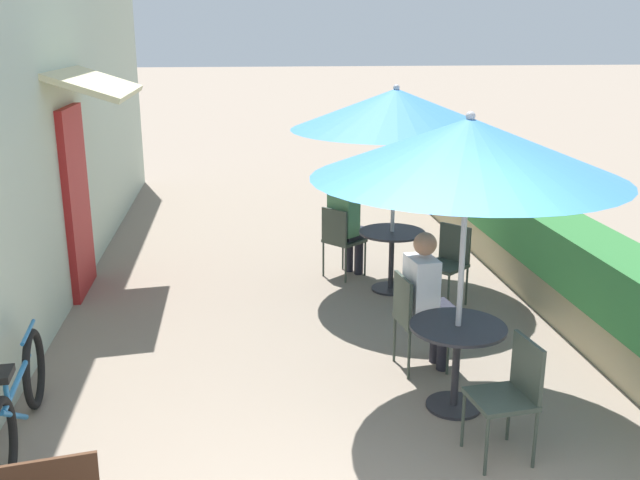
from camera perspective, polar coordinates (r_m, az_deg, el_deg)
name	(u,v)px	position (r m, az deg, el deg)	size (l,w,h in m)	color
cafe_facade_wall	(63,104)	(8.71, -19.90, 10.19)	(0.98, 11.30, 4.20)	#B2C1AD
planter_hedge	(502,222)	(9.41, 14.35, 1.43)	(0.60, 10.30, 1.01)	tan
patio_table_near	(457,349)	(5.70, 10.89, -8.57)	(0.75, 0.75, 0.70)	#28282D
patio_umbrella_near	(469,149)	(5.25, 11.81, 7.17)	(2.29, 2.29, 2.34)	#B7B7BC
cafe_chair_near_left	(414,314)	(6.27, 7.52, -5.92)	(0.45, 0.45, 0.87)	#384238
seated_patron_near_left	(427,295)	(6.24, 8.54, -4.36)	(0.44, 0.37, 1.25)	#23232D
cafe_chair_near_right	(511,389)	(5.16, 15.06, -11.45)	(0.45, 0.45, 0.87)	#384238
patio_table_mid	(392,248)	(8.16, 5.75, -0.66)	(0.75, 0.75, 0.70)	#28282D
patio_umbrella_mid	(396,109)	(7.85, 6.08, 10.36)	(2.29, 2.29, 2.34)	#B7B7BC
cafe_chair_mid_left	(449,259)	(7.83, 10.25, -1.47)	(0.56, 0.56, 0.87)	#384238
cafe_chair_mid_right	(340,237)	(8.53, 1.63, 0.28)	(0.56, 0.56, 0.87)	#384238
seated_patron_mid_right	(347,221)	(8.57, 2.14, 1.53)	(0.51, 0.50, 1.25)	#23232D
bicycle_leaning	(19,402)	(5.64, -22.91, -11.83)	(0.20, 1.74, 0.72)	black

